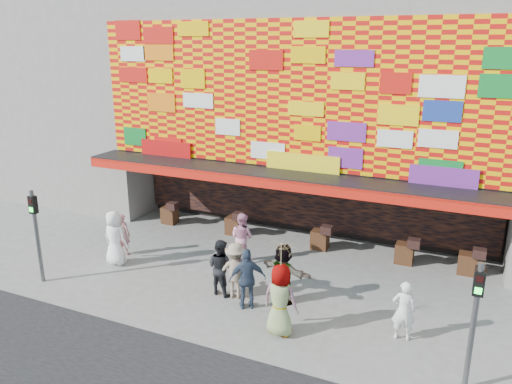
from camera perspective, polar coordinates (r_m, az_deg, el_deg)
ground at (r=15.00m, az=-1.86°, el=-12.19°), size 90.00×90.00×0.00m
shop_building at (r=20.86m, az=8.11°, el=11.05°), size 15.20×9.40×10.00m
neighbor_left at (r=27.32m, az=-19.84°, el=13.19°), size 11.00×8.00×12.00m
signal_left at (r=16.71m, az=-23.86°, el=-3.58°), size 0.22×0.20×3.00m
signal_right at (r=11.60m, az=23.73°, el=-12.55°), size 0.22×0.20×3.00m
ped_a at (r=17.48m, az=-15.81°, el=-5.07°), size 0.96×0.65×1.89m
ped_b at (r=18.25m, az=-15.00°, el=-4.70°), size 0.61×0.46×1.52m
ped_c at (r=15.00m, az=-4.09°, el=-8.54°), size 0.93×0.78×1.72m
ped_d at (r=14.77m, az=-2.35°, el=-8.96°), size 1.20×0.84×1.70m
ped_e at (r=14.18m, az=-0.99°, el=-9.91°), size 1.12×0.94×1.79m
ped_f at (r=14.51m, az=3.16°, el=-9.28°), size 1.74×0.94×1.79m
ped_g at (r=13.00m, az=2.80°, el=-12.23°), size 0.99×0.68×1.93m
ped_h at (r=13.38m, az=16.51°, el=-12.87°), size 0.64×0.48×1.60m
ped_i at (r=17.10m, az=-1.60°, el=-5.18°), size 0.97×0.83×1.73m
parasol at (r=12.47m, az=2.88°, el=-7.55°), size 1.21×1.22×1.81m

